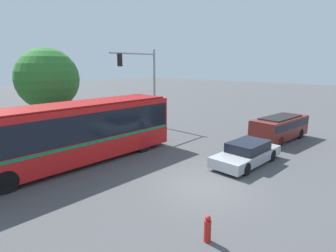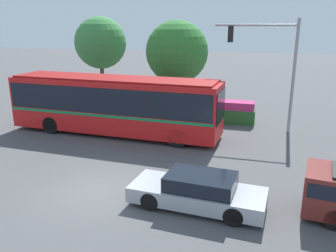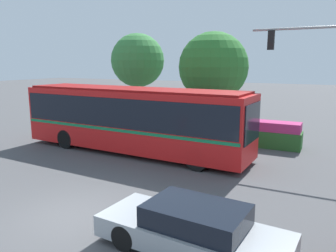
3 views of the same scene
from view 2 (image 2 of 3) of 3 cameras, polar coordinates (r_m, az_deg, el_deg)
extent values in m
plane|color=#4C4C4F|center=(13.80, -11.16, -10.26)|extent=(140.00, 140.00, 0.00)
cube|color=red|center=(20.06, -8.81, 3.45)|extent=(12.22, 3.10, 2.91)
cube|color=black|center=(19.96, -8.86, 4.75)|extent=(11.97, 3.13, 1.39)
cube|color=#147A47|center=(20.14, -8.76, 2.49)|extent=(12.10, 3.12, 0.14)
cube|color=black|center=(18.08, 8.60, 3.19)|extent=(0.16, 2.16, 1.63)
cube|color=maroon|center=(19.79, -9.00, 7.70)|extent=(11.72, 2.87, 0.10)
cylinder|color=black|center=(19.94, 3.44, -0.03)|extent=(1.01, 0.35, 1.00)
cylinder|color=black|center=(17.87, 1.56, -1.95)|extent=(1.01, 0.35, 1.00)
cylinder|color=black|center=(23.03, -15.22, 1.65)|extent=(1.01, 0.35, 1.00)
cylinder|color=black|center=(21.27, -18.51, 0.18)|extent=(1.01, 0.35, 1.00)
cube|color=#9EA3A8|center=(12.30, 4.77, -11.13)|extent=(4.74, 2.09, 0.53)
cube|color=black|center=(12.04, 5.37, -9.02)|extent=(2.42, 1.71, 0.50)
cylinder|color=black|center=(12.12, -2.93, -12.16)|extent=(0.66, 0.27, 0.65)
cylinder|color=black|center=(13.39, -0.36, -9.24)|extent=(0.66, 0.27, 0.65)
cylinder|color=black|center=(11.45, 10.63, -14.27)|extent=(0.66, 0.27, 0.65)
cylinder|color=black|center=(12.79, 11.81, -10.91)|extent=(0.66, 0.27, 0.65)
cylinder|color=black|center=(12.21, 25.73, -13.55)|extent=(0.73, 0.35, 0.70)
cylinder|color=black|center=(13.63, 25.59, -10.36)|extent=(0.73, 0.35, 0.70)
cylinder|color=gray|center=(21.07, 19.79, 7.48)|extent=(0.18, 0.18, 6.43)
cylinder|color=gray|center=(20.83, 14.15, 15.69)|extent=(4.51, 0.12, 0.12)
cube|color=black|center=(20.94, 10.19, 14.54)|extent=(0.30, 0.22, 0.90)
cylinder|color=red|center=(21.05, 10.27, 15.36)|extent=(0.18, 0.02, 0.18)
cylinder|color=yellow|center=(21.05, 10.22, 14.55)|extent=(0.18, 0.02, 0.18)
cylinder|color=green|center=(21.06, 10.18, 13.73)|extent=(0.18, 0.02, 0.18)
cube|color=#286028|center=(23.07, 4.83, 2.07)|extent=(7.36, 1.13, 0.90)
cube|color=#B22D6B|center=(22.91, 4.87, 3.76)|extent=(7.21, 1.08, 0.49)
cylinder|color=brown|center=(29.27, -10.63, 7.19)|extent=(0.31, 0.31, 3.20)
sphere|color=#387F3D|center=(28.96, -10.95, 13.19)|extent=(4.07, 4.07, 4.07)
cylinder|color=brown|center=(25.21, 1.42, 5.40)|extent=(0.25, 0.25, 2.66)
sphere|color=#2D752D|center=(24.82, 1.47, 11.98)|extent=(4.35, 4.35, 4.35)
camera|label=1|loc=(16.09, -57.08, 6.01)|focal=29.16mm
camera|label=3|loc=(4.43, 24.55, -6.89)|focal=35.16mm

